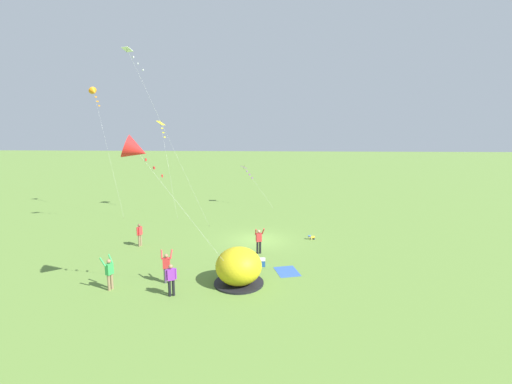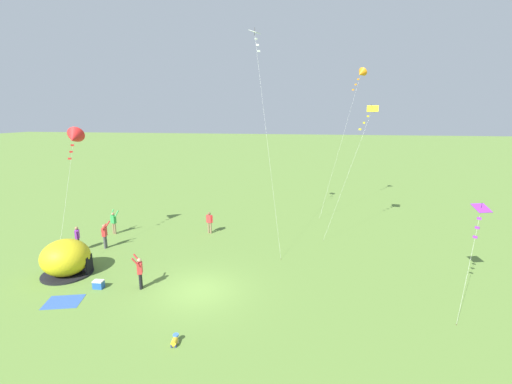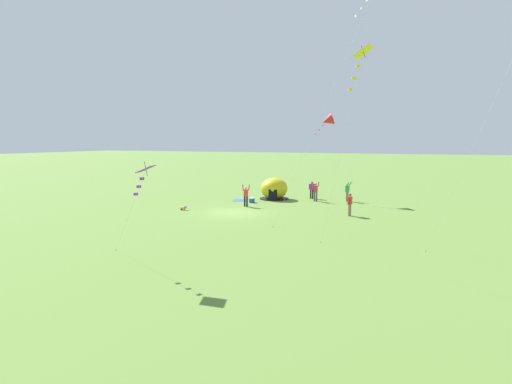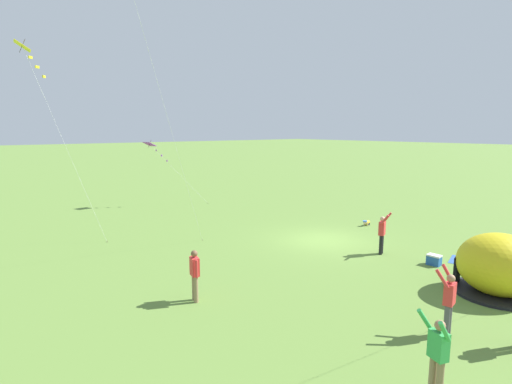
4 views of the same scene
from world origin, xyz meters
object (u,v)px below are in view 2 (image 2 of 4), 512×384
Objects in this scene: person_flying_kite at (114,221)px; person_center_field at (209,221)px; toddler_crawling at (175,340)px; person_near_tent at (140,271)px; kite_yellow at (370,114)px; kite_purple at (480,214)px; popup_tent at (66,258)px; kite_orange at (361,73)px; kite_red at (74,138)px; person_strolling at (78,237)px; kite_white at (256,42)px; person_far_back at (105,234)px; cooler_box at (99,284)px.

person_flying_kite is 7.43m from person_center_field.
toddler_crawling is 15.34m from person_flying_kite.
person_near_tent is 18.81m from kite_yellow.
kite_purple is (17.22, 2.73, 3.23)m from person_near_tent.
kite_orange reaches higher than popup_tent.
person_flying_kite is 1.10× the size of person_center_field.
kite_red is 24.78m from kite_purple.
person_strolling is 0.11× the size of kite_white.
kite_yellow is 7.98m from kite_orange.
kite_red is at bearing 142.97° from person_near_tent.
person_far_back reaches higher than person_center_field.
kite_white is at bearing 149.37° from kite_purple.
kite_yellow is 0.65× the size of kite_white.
person_flying_kite is 0.12× the size of kite_white.
person_far_back is 22.79m from kite_purple.
person_near_tent is 0.39× the size of kite_purple.
kite_orange is (12.74, 18.28, 11.75)m from person_near_tent.
person_flying_kite is (-6.30, 7.66, 0.00)m from person_near_tent.
cooler_box is 0.29× the size of person_far_back.
kite_white reaches higher than kite_orange.
kite_yellow reaches higher than kite_purple.
kite_orange reaches higher than kite_purple.
person_far_back reaches higher than toddler_crawling.
person_center_field is 0.36× the size of kite_purple.
kite_red reaches higher than person_strolling.
kite_white is 1.83× the size of kite_red.
kite_red is (-8.18, -3.64, 6.62)m from person_center_field.
popup_tent is at bearing 170.95° from person_near_tent.
person_center_field is (7.77, 4.94, 0.00)m from person_strolling.
cooler_box is 0.32× the size of person_center_field.
kite_white reaches higher than person_strolling.
popup_tent is 0.29× the size of kite_yellow.
person_center_field is at bearing 10.83° from person_flying_kite.
kite_purple is (19.46, 3.10, 4.01)m from cooler_box.
toddler_crawling is 0.29× the size of person_near_tent.
kite_white reaches higher than kite_purple.
kite_red reaches higher than person_far_back.
kite_red reaches higher than cooler_box.
kite_purple is (23.52, -4.93, 3.23)m from person_flying_kite.
person_far_back is 0.39× the size of kite_purple.
toddler_crawling is 13.22m from person_strolling.
person_flying_kite is at bearing -166.39° from kite_white.
kite_yellow is 2.05× the size of kite_purple.
kite_purple is at bearing -3.30° from person_strolling.
kite_white is at bearing 19.23° from person_center_field.
kite_white is (4.48, 10.27, 13.13)m from person_near_tent.
kite_orange is at bearing 32.84° from kite_red.
person_center_field is at bearing -160.77° from kite_white.
person_flying_kite is 24.25m from kite_purple.
kite_yellow is (9.13, 15.16, 8.97)m from toddler_crawling.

